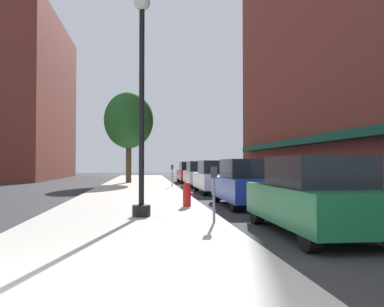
% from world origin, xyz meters
% --- Properties ---
extents(ground_plane, '(90.00, 90.00, 0.00)m').
position_xyz_m(ground_plane, '(4.00, 18.00, 0.00)').
color(ground_plane, '#2D2D30').
extents(sidewalk_slab, '(4.80, 50.00, 0.12)m').
position_xyz_m(sidewalk_slab, '(0.00, 19.00, 0.06)').
color(sidewalk_slab, '#B7B2A8').
rests_on(sidewalk_slab, ground).
extents(building_far_background, '(6.80, 18.00, 15.82)m').
position_xyz_m(building_far_background, '(-11.01, 37.00, 7.89)').
color(building_far_background, brown).
rests_on(building_far_background, ground).
extents(lamppost, '(0.48, 0.48, 5.90)m').
position_xyz_m(lamppost, '(0.35, 6.46, 3.20)').
color(lamppost, black).
rests_on(lamppost, sidewalk_slab).
extents(fire_hydrant, '(0.33, 0.26, 0.79)m').
position_xyz_m(fire_hydrant, '(1.79, 8.72, 0.52)').
color(fire_hydrant, red).
rests_on(fire_hydrant, sidewalk_slab).
extents(parking_meter_near, '(0.14, 0.09, 1.31)m').
position_xyz_m(parking_meter_near, '(2.05, 19.56, 0.95)').
color(parking_meter_near, slate).
rests_on(parking_meter_near, sidewalk_slab).
extents(parking_meter_far, '(0.14, 0.09, 1.31)m').
position_xyz_m(parking_meter_far, '(2.05, 5.12, 0.95)').
color(parking_meter_far, slate).
rests_on(parking_meter_far, sidewalk_slab).
extents(tree_near, '(3.61, 3.61, 6.66)m').
position_xyz_m(tree_near, '(-0.75, 25.45, 4.68)').
color(tree_near, '#4C3823').
rests_on(tree_near, sidewalk_slab).
extents(car_green, '(1.80, 4.30, 1.66)m').
position_xyz_m(car_green, '(4.00, 3.96, 0.81)').
color(car_green, black).
rests_on(car_green, ground).
extents(car_blue, '(1.80, 4.30, 1.66)m').
position_xyz_m(car_blue, '(4.00, 9.60, 0.81)').
color(car_blue, black).
rests_on(car_blue, ground).
extents(car_white, '(1.80, 4.30, 1.66)m').
position_xyz_m(car_white, '(4.00, 15.79, 0.81)').
color(car_white, black).
rests_on(car_white, ground).
extents(car_silver, '(1.80, 4.30, 1.66)m').
position_xyz_m(car_silver, '(4.00, 21.54, 0.81)').
color(car_silver, black).
rests_on(car_silver, ground).
extents(car_red, '(1.80, 4.30, 1.66)m').
position_xyz_m(car_red, '(4.00, 27.35, 0.81)').
color(car_red, black).
rests_on(car_red, ground).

